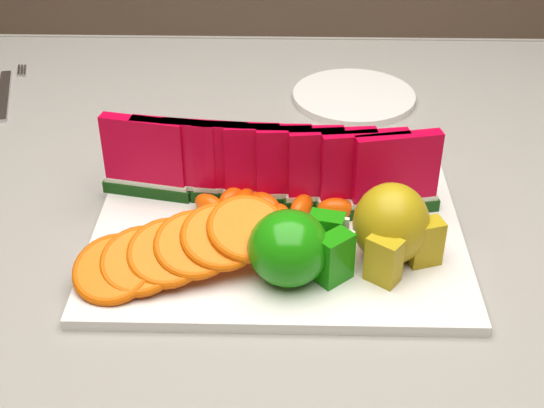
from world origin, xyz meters
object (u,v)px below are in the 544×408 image
Objects in this scene: apple_cluster at (296,248)px; side_plate at (354,97)px; platter at (278,234)px; pear_cluster at (393,227)px; fork at (6,93)px.

apple_cluster is 0.43m from side_plate.
apple_cluster is 0.50× the size of side_plate.
platter is 3.44× the size of apple_cluster.
apple_cluster is at bearing -163.09° from pear_cluster.
platter is 0.36m from side_plate.
side_plate reaches higher than fork.
apple_cluster is 0.61m from fork.
platter reaches higher than fork.
platter is at bearing 158.75° from pear_cluster.
side_plate is at bearing 91.52° from pear_cluster.
apple_cluster is 0.60× the size of fork.
side_plate is (0.09, 0.42, -0.04)m from apple_cluster.
fork is at bearing 179.30° from side_plate.
fork is at bearing 143.02° from pear_cluster.
apple_cluster is at bearing -44.75° from fork.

